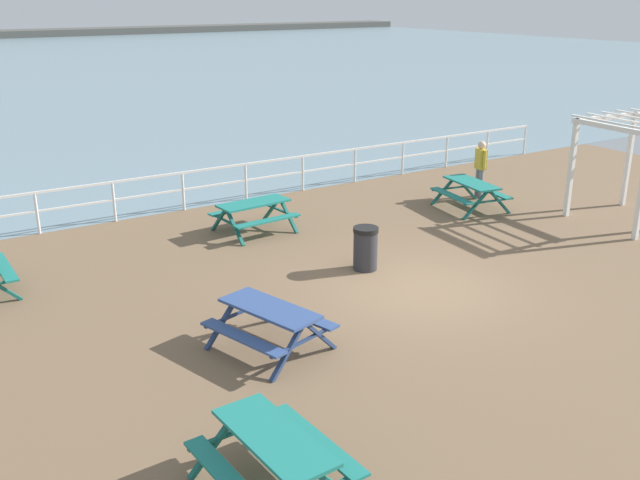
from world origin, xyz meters
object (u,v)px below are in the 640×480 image
picnic_table_near_right (270,317)px  picnic_table_far_right (254,209)px  litter_bin (365,248)px  picnic_table_mid_centre (471,189)px  picnic_table_near_left (274,449)px  lattice_pergola (639,146)px  visitor (480,165)px

picnic_table_near_right → picnic_table_far_right: 6.28m
picnic_table_far_right → litter_bin: bearing=-81.3°
picnic_table_mid_centre → picnic_table_far_right: 6.14m
picnic_table_far_right → litter_bin: 3.66m
picnic_table_near_left → picnic_table_far_right: bearing=-29.0°
picnic_table_mid_centre → picnic_table_far_right: size_ratio=1.05×
picnic_table_far_right → litter_bin: (0.85, -3.56, -0.10)m
picnic_table_mid_centre → picnic_table_far_right: bearing=85.3°
picnic_table_far_right → lattice_pergola: (8.74, -4.46, 1.41)m
picnic_table_mid_centre → litter_bin: bearing=121.4°
picnic_table_far_right → visitor: size_ratio=1.16×
picnic_table_near_left → litter_bin: 7.43m
picnic_table_mid_centre → picnic_table_far_right: (-5.97, 1.43, 0.00)m
picnic_table_near_left → picnic_table_mid_centre: 12.71m
picnic_table_mid_centre → visitor: bearing=-45.3°
picnic_table_mid_centre → litter_bin: size_ratio=2.11×
litter_bin → picnic_table_near_right: bearing=-148.7°
litter_bin → lattice_pergola: bearing=-6.5°
picnic_table_near_left → picnic_table_far_right: (4.33, 8.88, 0.00)m
picnic_table_near_left → visitor: 14.03m
picnic_table_near_right → picnic_table_mid_centre: size_ratio=1.07×
litter_bin → picnic_table_far_right: bearing=103.5°
picnic_table_near_left → visitor: visitor is taller
picnic_table_near_right → visitor: 10.92m
picnic_table_near_right → litter_bin: size_ratio=2.25×
picnic_table_near_right → litter_bin: (3.50, 2.13, -0.10)m
visitor → litter_bin: 6.85m
picnic_table_near_left → lattice_pergola: (13.06, 4.43, 1.41)m
picnic_table_near_right → visitor: bearing=-78.4°
picnic_table_far_right → picnic_table_near_left: bearing=-120.7°
picnic_table_near_left → picnic_table_mid_centre: bearing=-57.2°
visitor → litter_bin: visitor is taller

